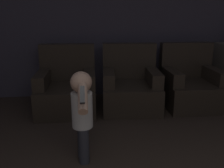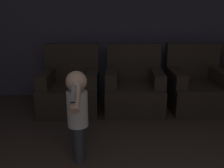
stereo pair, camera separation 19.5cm
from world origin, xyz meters
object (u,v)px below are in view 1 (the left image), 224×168
Objects in this scene: armchair_left at (67,89)px; person_toddler at (82,110)px; armchair_right at (190,85)px; armchair_middle at (130,87)px.

person_toddler is (0.24, -1.37, 0.21)m from armchair_left.
armchair_middle is at bearing -179.69° from armchair_right.
armchair_middle is at bearing 1.31° from armchair_left.
armchair_left reaches higher than person_toddler.
armchair_left is at bearing 2.80° from person_toddler.
armchair_left is at bearing -179.70° from armchair_right.
armchair_left is 1.87m from armchair_right.
armchair_right is (0.93, 0.00, 0.00)m from armchair_middle.
person_toddler is at bearing -139.82° from armchair_right.
armchair_left is 0.94m from armchair_middle.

